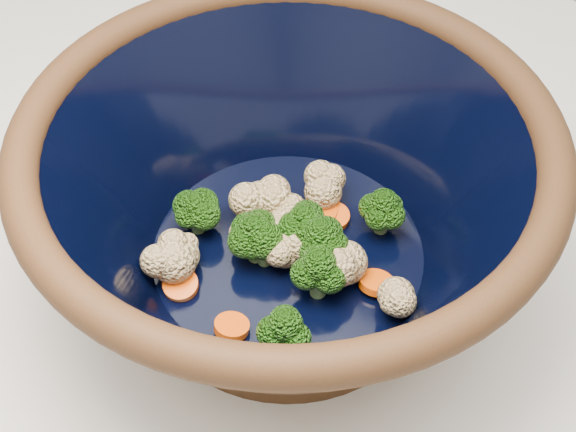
% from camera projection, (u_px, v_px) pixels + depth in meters
% --- Properties ---
extents(mixing_bowl, '(0.38, 0.38, 0.17)m').
position_uv_depth(mixing_bowl, '(288.00, 201.00, 0.58)').
color(mixing_bowl, black).
rests_on(mixing_bowl, counter).
extents(vegetable_pile, '(0.19, 0.18, 0.05)m').
position_uv_depth(vegetable_pile, '(287.00, 242.00, 0.60)').
color(vegetable_pile, '#608442').
rests_on(vegetable_pile, mixing_bowl).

